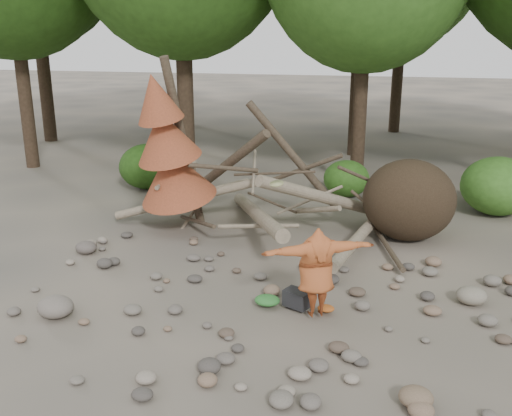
# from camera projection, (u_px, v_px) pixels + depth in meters

# --- Properties ---
(ground) EXTENTS (120.00, 120.00, 0.00)m
(ground) POSITION_uv_depth(u_px,v_px,m) (261.00, 305.00, 10.53)
(ground) COLOR #514C44
(ground) RESTS_ON ground
(deadfall_pile) EXTENTS (8.55, 5.24, 3.30)m
(deadfall_pile) POSITION_uv_depth(u_px,v_px,m) (384.00, 201.00, 13.71)
(deadfall_pile) COLOR #332619
(deadfall_pile) RESTS_ON ground
(dead_conifer) EXTENTS (2.06, 2.16, 4.35)m
(dead_conifer) POSITION_uv_depth(u_px,v_px,m) (169.00, 150.00, 13.76)
(dead_conifer) COLOR #4C3F30
(dead_conifer) RESTS_ON ground
(bush_left) EXTENTS (1.80, 1.80, 1.44)m
(bush_left) POSITION_uv_depth(u_px,v_px,m) (147.00, 166.00, 18.28)
(bush_left) COLOR #264E14
(bush_left) RESTS_ON ground
(bush_mid) EXTENTS (1.40, 1.40, 1.12)m
(bush_mid) POSITION_uv_depth(u_px,v_px,m) (346.00, 178.00, 17.41)
(bush_mid) COLOR #32631C
(bush_mid) RESTS_ON ground
(bush_right) EXTENTS (2.00, 2.00, 1.60)m
(bush_right) POSITION_uv_depth(u_px,v_px,m) (498.00, 186.00, 15.62)
(bush_right) COLOR #3D7524
(bush_right) RESTS_ON ground
(frisbee_thrower) EXTENTS (2.01, 1.41, 2.23)m
(frisbee_thrower) POSITION_uv_depth(u_px,v_px,m) (316.00, 272.00, 9.79)
(frisbee_thrower) COLOR #A84F26
(frisbee_thrower) RESTS_ON ground
(backpack) EXTENTS (0.54, 0.46, 0.31)m
(backpack) POSITION_uv_depth(u_px,v_px,m) (297.00, 301.00, 10.35)
(backpack) COLOR black
(backpack) RESTS_ON ground
(cloth_green) EXTENTS (0.47, 0.39, 0.18)m
(cloth_green) POSITION_uv_depth(u_px,v_px,m) (267.00, 303.00, 10.44)
(cloth_green) COLOR #2B6D2C
(cloth_green) RESTS_ON ground
(cloth_orange) EXTENTS (0.30, 0.25, 0.11)m
(cloth_orange) POSITION_uv_depth(u_px,v_px,m) (326.00, 311.00, 10.20)
(cloth_orange) COLOR #A44F1C
(cloth_orange) RESTS_ON ground
(boulder_front_left) EXTENTS (0.64, 0.58, 0.39)m
(boulder_front_left) POSITION_uv_depth(u_px,v_px,m) (55.00, 307.00, 10.05)
(boulder_front_left) COLOR #70665D
(boulder_front_left) RESTS_ON ground
(boulder_front_right) EXTENTS (0.47, 0.42, 0.28)m
(boulder_front_right) POSITION_uv_depth(u_px,v_px,m) (416.00, 397.00, 7.64)
(boulder_front_right) COLOR brown
(boulder_front_right) RESTS_ON ground
(boulder_mid_right) EXTENTS (0.56, 0.50, 0.33)m
(boulder_mid_right) POSITION_uv_depth(u_px,v_px,m) (471.00, 296.00, 10.54)
(boulder_mid_right) COLOR gray
(boulder_mid_right) RESTS_ON ground
(boulder_mid_left) EXTENTS (0.49, 0.44, 0.29)m
(boulder_mid_left) POSITION_uv_depth(u_px,v_px,m) (86.00, 247.00, 12.97)
(boulder_mid_left) COLOR #5B534D
(boulder_mid_left) RESTS_ON ground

